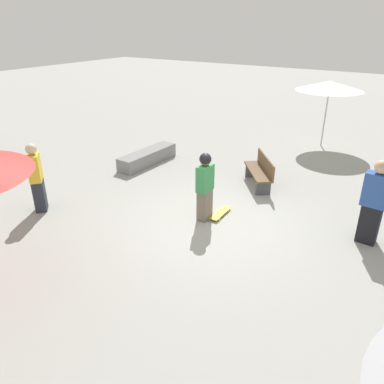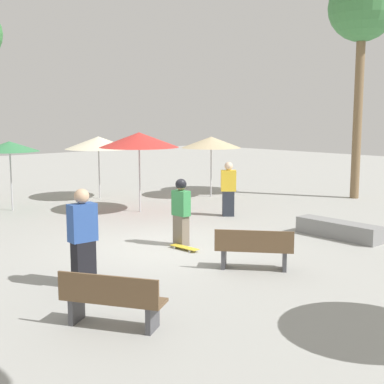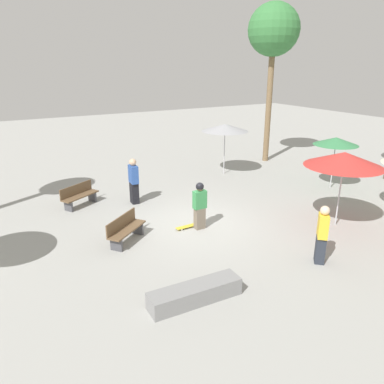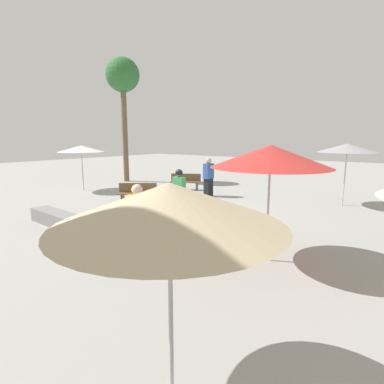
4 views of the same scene
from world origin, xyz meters
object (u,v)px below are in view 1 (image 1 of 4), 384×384
Objects in this scene: shade_umbrella_white at (330,86)px; bystander_far at (374,203)px; bench_far at (260,171)px; bystander_watching at (36,178)px; skateboard at (221,213)px; concrete_ledge at (148,157)px; skater_main at (205,185)px.

shade_umbrella_white reaches higher than bystander_far.
bystander_watching is (-3.91, -4.32, 0.42)m from bench_far.
bystander_far is (3.10, -1.51, 0.49)m from bench_far.
skateboard is 0.47× the size of bystander_watching.
shade_umbrella_white is 10.07m from bystander_watching.
bystander_far reaches higher than bystander_watching.
skateboard is 2.19m from bench_far.
bystander_far is (6.88, -1.17, 0.70)m from concrete_ledge.
skater_main is 3.54m from bystander_far.
concrete_ledge is at bearing -130.26° from shade_umbrella_white.
skater_main reaches higher than bench_far.
skateboard is at bearing 140.57° from bench_far.
bystander_watching is at bearing 25.40° from bystander_far.
concrete_ledge is at bearing -6.10° from bystander_far.
bystander_far reaches higher than bench_far.
concrete_ledge is 7.02m from bystander_far.
bystander_far is at bearing -9.66° from concrete_ledge.
skater_main is at bearing 69.23° from bystander_watching.
concrete_ledge is 1.26× the size of bystander_far.
bystander_watching reaches higher than concrete_ledge.
skateboard is 0.34× the size of shade_umbrella_white.
concrete_ledge is at bearing 57.01° from bench_far.
skateboard is 0.35× the size of concrete_ledge.
shade_umbrella_white reaches higher than bystander_watching.
bystander_far is (3.39, 1.02, 0.03)m from skater_main.
shade_umbrella_white is (4.23, 4.99, 1.96)m from concrete_ledge.
bystander_watching is (-0.13, -3.98, 0.64)m from concrete_ledge.
bench_far reaches higher than skateboard.
bystander_watching is 7.56m from bystander_far.
skateboard is at bearing 15.25° from bystander_far.
bystander_watching is at bearing -91.90° from concrete_ledge.
shade_umbrella_white is 6.83m from bystander_far.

